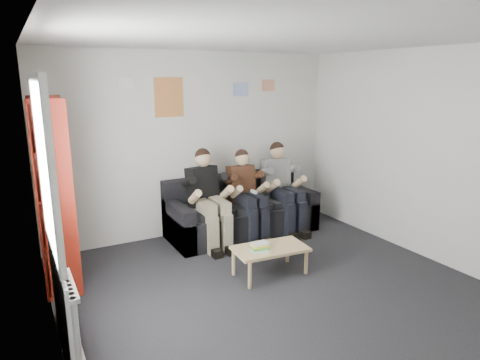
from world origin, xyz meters
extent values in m
plane|color=black|center=(0.00, 0.00, 0.00)|extent=(5.00, 5.00, 0.00)
plane|color=silver|center=(0.00, 0.00, 2.70)|extent=(5.00, 5.00, 0.00)
plane|color=silver|center=(0.00, 2.50, 1.35)|extent=(4.50, 0.00, 4.50)
plane|color=silver|center=(-2.25, 0.00, 1.35)|extent=(0.00, 5.00, 5.00)
plane|color=silver|center=(2.25, 0.00, 1.35)|extent=(0.00, 5.00, 5.00)
cube|color=black|center=(0.53, 2.03, 0.21)|extent=(2.23, 0.91, 0.43)
cube|color=black|center=(0.53, 2.39, 0.64)|extent=(2.23, 0.20, 0.44)
cube|color=black|center=(-0.49, 2.03, 0.30)|extent=(0.18, 0.91, 0.61)
cube|color=black|center=(1.56, 2.03, 0.30)|extent=(0.18, 0.91, 0.61)
cube|color=black|center=(0.53, 1.95, 0.48)|extent=(1.87, 0.63, 0.10)
cube|color=maroon|center=(-2.07, 1.69, 1.06)|extent=(0.32, 0.96, 2.13)
cube|color=tan|center=(0.15, 0.65, 0.33)|extent=(0.87, 0.48, 0.03)
cylinder|color=tan|center=(-0.24, 0.46, 0.16)|extent=(0.04, 0.04, 0.31)
cylinder|color=tan|center=(0.54, 0.46, 0.16)|extent=(0.04, 0.04, 0.31)
cylinder|color=tan|center=(-0.24, 0.85, 0.16)|extent=(0.04, 0.04, 0.31)
cylinder|color=tan|center=(0.54, 0.85, 0.16)|extent=(0.04, 0.04, 0.31)
cube|color=silver|center=(-0.02, 0.61, 0.36)|extent=(0.20, 0.14, 0.02)
cube|color=green|center=(0.00, 0.64, 0.37)|extent=(0.20, 0.14, 0.02)
cube|color=yellow|center=(0.02, 0.67, 0.39)|extent=(0.20, 0.14, 0.02)
cube|color=silver|center=(0.04, 0.70, 0.40)|extent=(0.20, 0.14, 0.02)
cube|color=black|center=(-0.09, 2.09, 0.81)|extent=(0.42, 0.31, 0.59)
sphere|color=tan|center=(-0.09, 2.05, 1.22)|extent=(0.23, 0.23, 0.23)
sphere|color=black|center=(-0.09, 2.06, 1.25)|extent=(0.22, 0.22, 0.22)
cube|color=gray|center=(-0.09, 1.77, 0.60)|extent=(0.37, 0.48, 0.16)
cube|color=gray|center=(-0.09, 1.55, 0.26)|extent=(0.35, 0.15, 0.53)
cube|color=black|center=(-0.09, 1.48, 0.05)|extent=(0.35, 0.27, 0.10)
cube|color=#512F1B|center=(0.53, 2.08, 0.79)|extent=(0.39, 0.28, 0.54)
sphere|color=tan|center=(0.53, 2.04, 1.16)|extent=(0.21, 0.21, 0.21)
sphere|color=black|center=(0.53, 2.06, 1.20)|extent=(0.20, 0.20, 0.20)
cube|color=black|center=(0.53, 1.79, 0.60)|extent=(0.35, 0.44, 0.14)
cube|color=black|center=(0.53, 1.58, 0.26)|extent=(0.33, 0.13, 0.53)
cube|color=black|center=(0.53, 1.52, 0.05)|extent=(0.33, 0.25, 0.10)
cube|color=white|center=(0.53, 1.69, 0.74)|extent=(0.04, 0.13, 0.04)
cube|color=silver|center=(1.16, 2.09, 0.81)|extent=(0.42, 0.31, 0.59)
sphere|color=tan|center=(1.16, 2.05, 1.22)|extent=(0.23, 0.23, 0.23)
sphere|color=black|center=(1.16, 2.06, 1.25)|extent=(0.22, 0.22, 0.22)
cube|color=black|center=(1.16, 1.77, 0.60)|extent=(0.38, 0.48, 0.16)
cube|color=black|center=(1.16, 1.55, 0.26)|extent=(0.35, 0.15, 0.53)
cube|color=black|center=(1.16, 1.48, 0.05)|extent=(0.35, 0.27, 0.10)
cylinder|color=silver|center=(-2.15, -0.08, 0.35)|extent=(0.06, 0.06, 0.60)
cylinder|color=silver|center=(-2.15, 0.00, 0.35)|extent=(0.06, 0.06, 0.60)
cylinder|color=silver|center=(-2.15, 0.08, 0.35)|extent=(0.06, 0.06, 0.60)
cylinder|color=silver|center=(-2.15, 0.16, 0.35)|extent=(0.06, 0.06, 0.60)
cylinder|color=silver|center=(-2.15, 0.24, 0.35)|extent=(0.06, 0.06, 0.60)
cylinder|color=silver|center=(-2.15, 0.32, 0.35)|extent=(0.06, 0.06, 0.60)
cylinder|color=silver|center=(-2.15, 0.40, 0.35)|extent=(0.06, 0.06, 0.60)
cylinder|color=silver|center=(-2.15, 0.48, 0.35)|extent=(0.06, 0.06, 0.60)
cube|color=silver|center=(-2.15, 0.20, 0.07)|extent=(0.10, 0.64, 0.04)
cube|color=silver|center=(-2.15, 0.20, 0.63)|extent=(0.10, 0.64, 0.04)
cube|color=white|center=(-2.23, 0.20, 1.65)|extent=(0.02, 1.00, 1.30)
cube|color=white|center=(-2.22, 0.20, 2.33)|extent=(0.05, 1.12, 0.06)
cube|color=white|center=(-2.22, 0.20, 0.97)|extent=(0.05, 1.12, 0.06)
cube|color=white|center=(-2.22, 0.20, 0.45)|extent=(0.03, 1.30, 0.90)
cube|color=gold|center=(-0.40, 2.49, 2.05)|extent=(0.42, 0.01, 0.55)
cube|color=#406EDB|center=(0.75, 2.49, 2.15)|extent=(0.25, 0.01, 0.20)
cube|color=#DF458C|center=(1.25, 2.49, 2.20)|extent=(0.22, 0.01, 0.18)
cube|color=white|center=(-1.00, 2.49, 2.25)|extent=(0.20, 0.01, 0.14)
camera|label=1|loc=(-2.45, -3.36, 2.33)|focal=32.00mm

